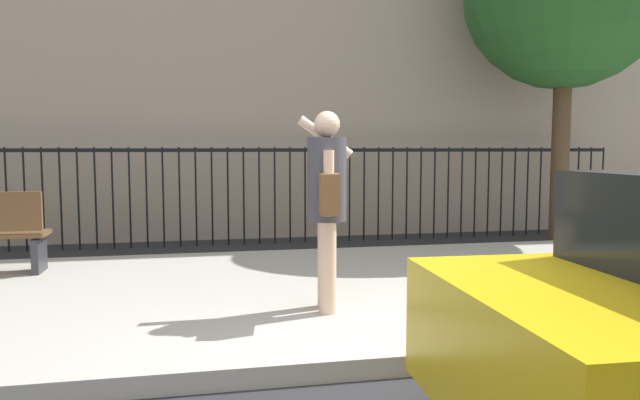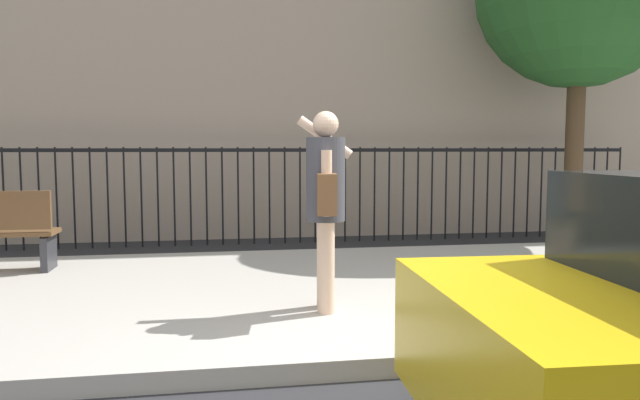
# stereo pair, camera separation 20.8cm
# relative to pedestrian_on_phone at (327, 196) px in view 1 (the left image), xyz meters

# --- Properties ---
(ground_plane) EXTENTS (60.00, 60.00, 0.00)m
(ground_plane) POSITION_rel_pedestrian_on_phone_xyz_m (0.26, -1.24, -1.17)
(ground_plane) COLOR #28282B
(sidewalk) EXTENTS (28.00, 4.40, 0.15)m
(sidewalk) POSITION_rel_pedestrian_on_phone_xyz_m (0.26, 0.96, -1.10)
(sidewalk) COLOR #B2ADA3
(sidewalk) RESTS_ON ground
(iron_fence) EXTENTS (12.03, 0.04, 1.60)m
(iron_fence) POSITION_rel_pedestrian_on_phone_xyz_m (0.26, 4.66, -0.15)
(iron_fence) COLOR black
(iron_fence) RESTS_ON ground
(pedestrian_on_phone) EXTENTS (0.51, 0.68, 1.75)m
(pedestrian_on_phone) POSITION_rel_pedestrian_on_phone_xyz_m (0.00, 0.00, 0.00)
(pedestrian_on_phone) COLOR beige
(pedestrian_on_phone) RESTS_ON sidewalk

